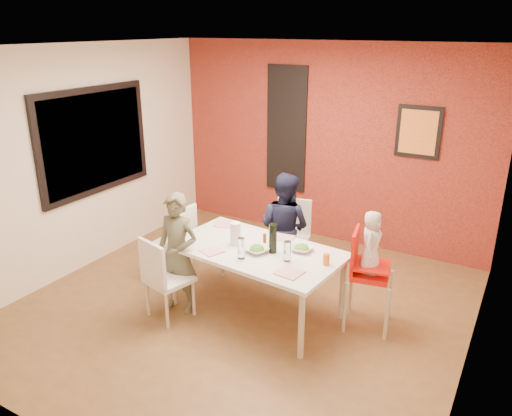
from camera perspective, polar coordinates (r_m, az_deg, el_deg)
The scene contains 35 objects.
ground at distance 5.54m, azimuth -1.57°, elevation -11.20°, with size 4.50×4.50×0.00m, color brown.
ceiling at distance 4.73m, azimuth -1.90°, elevation 17.96°, with size 4.50×4.50×0.02m, color silver.
wall_back at distance 6.92m, azimuth 8.11°, elevation 7.21°, with size 4.50×0.02×2.70m, color beige.
wall_front at distance 3.41m, azimuth -22.03°, elevation -8.18°, with size 4.50×0.02×2.70m, color beige.
wall_left at distance 6.39m, azimuth -19.28°, elevation 5.19°, with size 0.02×4.50×2.70m, color beige.
wall_right at distance 4.31m, azimuth 24.75°, elevation -2.60°, with size 0.02×4.50×2.70m, color beige.
brick_accent_wall at distance 6.90m, azimuth 8.05°, elevation 7.18°, with size 4.50×0.02×2.70m, color maroon.
picture_window_frame at distance 6.45m, azimuth -17.98°, elevation 7.31°, with size 0.05×1.70×1.30m, color black.
picture_window_pane at distance 6.44m, azimuth -17.89°, elevation 7.30°, with size 0.02×1.55×1.15m, color black.
glassblock_strip at distance 7.09m, azimuth 3.52°, elevation 8.93°, with size 0.55×0.03×1.70m, color silver.
glassblock_surround at distance 7.09m, azimuth 3.50°, elevation 8.93°, with size 0.60×0.03×1.76m, color black.
art_print_frame at distance 6.48m, azimuth 18.07°, elevation 8.26°, with size 0.54×0.03×0.64m, color black.
art_print_canvas at distance 6.47m, azimuth 18.04°, elevation 8.23°, with size 0.44×0.01×0.54m, color orange.
dining_table at distance 5.15m, azimuth 0.00°, elevation -5.33°, with size 1.84×1.15×0.73m.
chair_near at distance 5.18m, azimuth -10.65°, elevation -7.56°, with size 0.51×0.51×0.90m.
chair_far at distance 6.09m, azimuth 4.10°, elevation -2.80°, with size 0.49×0.49×0.91m.
chair_left at distance 5.98m, azimuth -8.87°, elevation -3.48°, with size 0.43×0.43×0.91m.
high_chair at distance 5.06m, azimuth 12.43°, elevation -6.93°, with size 0.50×0.50×1.03m.
child_near at distance 5.27m, azimuth -8.92°, elevation -5.15°, with size 0.47×0.31×1.30m, color brown.
child_far at distance 5.83m, azimuth 3.24°, elevation -2.23°, with size 0.64×0.50×1.33m, color black.
toddler at distance 4.93m, azimuth 13.03°, elevation -3.82°, with size 0.31×0.20×0.63m, color beige.
plate_near_left at distance 5.08m, azimuth -5.06°, elevation -4.92°, with size 0.20×0.20×0.01m, color white.
plate_far_mid at distance 5.36m, azimuth 3.27°, elevation -3.44°, with size 0.19×0.19×0.01m, color white.
plate_near_right at distance 4.65m, azimuth 3.88°, elevation -7.37°, with size 0.22×0.22×0.01m, color white.
plate_far_left at distance 5.73m, azimuth -3.61°, elevation -1.83°, with size 0.22×0.22×0.01m, color white.
salad_bowl_a at distance 5.03m, azimuth 0.11°, elevation -4.76°, with size 0.24×0.24×0.06m, color white.
salad_bowl_b at distance 5.08m, azimuth 5.25°, elevation -4.63°, with size 0.22×0.22×0.05m, color white.
wine_bottle at distance 4.98m, azimuth 1.94°, elevation -3.50°, with size 0.08×0.08×0.30m, color black.
wine_glass_a at distance 4.88m, azimuth -1.69°, elevation -4.62°, with size 0.07×0.07×0.21m, color white.
wine_glass_b at distance 4.83m, azimuth 3.60°, elevation -4.95°, with size 0.07×0.07×0.21m, color silver.
paper_towel_roll at distance 5.17m, azimuth -2.37°, elevation -2.95°, with size 0.11×0.11×0.24m, color silver.
condiment_red at distance 5.00m, azimuth 1.83°, elevation -4.44°, with size 0.04×0.04×0.14m, color red.
condiment_green at distance 5.04m, azimuth 2.01°, elevation -4.31°, with size 0.03×0.03×0.13m, color #2C6D24.
condiment_brown at distance 5.14m, azimuth 0.99°, elevation -3.69°, with size 0.04×0.04×0.14m, color brown.
sippy_cup at distance 4.82m, azimuth 8.03°, elevation -5.84°, with size 0.07×0.07×0.11m, color #D46017.
Camera 1 is at (2.47, -4.02, 2.89)m, focal length 35.00 mm.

